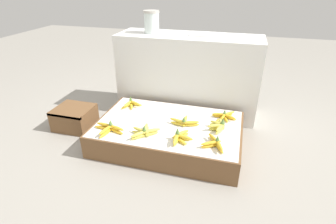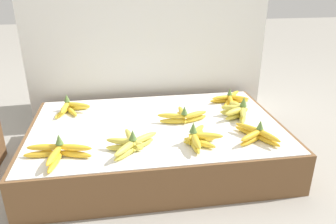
% 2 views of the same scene
% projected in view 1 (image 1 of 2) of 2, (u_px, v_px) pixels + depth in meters
% --- Properties ---
extents(ground_plane, '(10.00, 10.00, 0.00)m').
position_uv_depth(ground_plane, '(169.00, 143.00, 2.32)').
color(ground_plane, gray).
extents(display_platform, '(1.23, 0.79, 0.20)m').
position_uv_depth(display_platform, '(169.00, 133.00, 2.28)').
color(display_platform, brown).
rests_on(display_platform, ground_plane).
extents(back_vendor_table, '(1.42, 0.45, 0.81)m').
position_uv_depth(back_vendor_table, '(188.00, 75.00, 2.72)').
color(back_vendor_table, white).
rests_on(back_vendor_table, ground_plane).
extents(wooden_crate, '(0.35, 0.31, 0.20)m').
position_uv_depth(wooden_crate, '(75.00, 117.00, 2.53)').
color(wooden_crate, brown).
rests_on(wooden_crate, ground_plane).
extents(banana_bunch_front_left, '(0.28, 0.17, 0.10)m').
position_uv_depth(banana_bunch_front_left, '(109.00, 129.00, 2.10)').
color(banana_bunch_front_left, gold).
rests_on(banana_bunch_front_left, display_platform).
extents(banana_bunch_front_midleft, '(0.23, 0.24, 0.10)m').
position_uv_depth(banana_bunch_front_midleft, '(144.00, 132.00, 2.05)').
color(banana_bunch_front_midleft, '#DBCC4C').
rests_on(banana_bunch_front_midleft, display_platform).
extents(banana_bunch_front_midright, '(0.17, 0.22, 0.10)m').
position_uv_depth(banana_bunch_front_midright, '(180.00, 137.00, 1.98)').
color(banana_bunch_front_midright, gold).
rests_on(banana_bunch_front_midright, display_platform).
extents(banana_bunch_front_right, '(0.18, 0.23, 0.09)m').
position_uv_depth(banana_bunch_front_right, '(215.00, 143.00, 1.92)').
color(banana_bunch_front_right, gold).
rests_on(banana_bunch_front_right, display_platform).
extents(banana_bunch_middle_midright, '(0.26, 0.15, 0.09)m').
position_uv_depth(banana_bunch_middle_midright, '(185.00, 122.00, 2.19)').
color(banana_bunch_middle_midright, gold).
rests_on(banana_bunch_middle_midright, display_platform).
extents(banana_bunch_middle_right, '(0.15, 0.23, 0.11)m').
position_uv_depth(banana_bunch_middle_right, '(219.00, 126.00, 2.13)').
color(banana_bunch_middle_right, '#DBCC4C').
rests_on(banana_bunch_middle_right, display_platform).
extents(banana_bunch_back_left, '(0.19, 0.16, 0.09)m').
position_uv_depth(banana_bunch_back_left, '(131.00, 104.00, 2.50)').
color(banana_bunch_back_left, gold).
rests_on(banana_bunch_back_left, display_platform).
extents(banana_bunch_back_right, '(0.22, 0.19, 0.08)m').
position_uv_depth(banana_bunch_back_right, '(225.00, 116.00, 2.29)').
color(banana_bunch_back_right, gold).
rests_on(banana_bunch_back_right, display_platform).
extents(glass_jar, '(0.16, 0.16, 0.21)m').
position_uv_depth(glass_jar, '(152.00, 22.00, 2.57)').
color(glass_jar, silver).
rests_on(glass_jar, back_vendor_table).
extents(foam_tray_white, '(0.26, 0.21, 0.02)m').
position_uv_depth(foam_tray_white, '(203.00, 34.00, 2.52)').
color(foam_tray_white, white).
rests_on(foam_tray_white, back_vendor_table).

